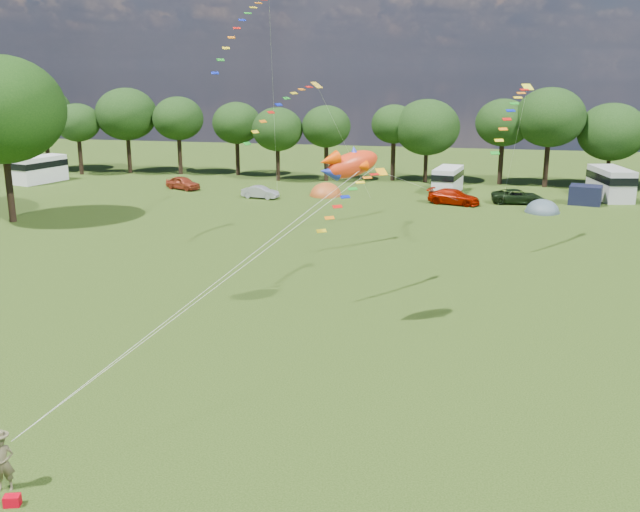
% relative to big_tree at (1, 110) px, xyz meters
% --- Properties ---
extents(ground_plane, '(180.00, 180.00, 0.00)m').
position_rel_big_tree_xyz_m(ground_plane, '(30.00, -28.00, -9.02)').
color(ground_plane, black).
rests_on(ground_plane, ground).
extents(tree_line, '(102.98, 10.98, 10.27)m').
position_rel_big_tree_xyz_m(tree_line, '(35.30, 26.99, -2.67)').
color(tree_line, black).
rests_on(tree_line, ground).
extents(big_tree, '(10.00, 10.00, 13.28)m').
position_rel_big_tree_xyz_m(big_tree, '(0.00, 0.00, 0.00)').
color(big_tree, black).
rests_on(big_tree, ground).
extents(car_a, '(4.31, 3.09, 1.34)m').
position_rel_big_tree_xyz_m(car_a, '(7.55, 17.63, -8.35)').
color(car_a, '#9E371D').
rests_on(car_a, ground).
extents(car_b, '(3.48, 1.70, 1.18)m').
position_rel_big_tree_xyz_m(car_b, '(16.83, 14.37, -8.43)').
color(car_b, '#999CA2').
rests_on(car_b, ground).
extents(car_c, '(4.98, 3.13, 1.39)m').
position_rel_big_tree_xyz_m(car_c, '(35.16, 15.14, -8.32)').
color(car_c, '#951100').
rests_on(car_c, ground).
extents(car_d, '(4.99, 2.54, 1.32)m').
position_rel_big_tree_xyz_m(car_d, '(40.91, 16.75, -8.36)').
color(car_d, black).
rests_on(car_d, ground).
extents(campervan_a, '(3.97, 6.23, 2.83)m').
position_rel_big_tree_xyz_m(campervan_a, '(-9.45, 18.68, -7.50)').
color(campervan_a, white).
rests_on(campervan_a, ground).
extents(campervan_c, '(3.06, 5.49, 2.54)m').
position_rel_big_tree_xyz_m(campervan_c, '(34.35, 21.32, -7.65)').
color(campervan_c, silver).
rests_on(campervan_c, ground).
extents(campervan_d, '(3.79, 6.49, 2.98)m').
position_rel_big_tree_xyz_m(campervan_d, '(49.68, 20.98, -7.42)').
color(campervan_d, '#B8B9BA').
rests_on(campervan_d, ground).
extents(tent_orange, '(3.21, 3.52, 2.51)m').
position_rel_big_tree_xyz_m(tent_orange, '(22.70, 17.18, -9.00)').
color(tent_orange, '#B9511E').
rests_on(tent_orange, ground).
extents(tent_greyblue, '(3.02, 3.31, 2.25)m').
position_rel_big_tree_xyz_m(tent_greyblue, '(42.85, 12.98, -9.00)').
color(tent_greyblue, '#475961').
rests_on(tent_greyblue, ground).
extents(awning_navy, '(3.21, 2.81, 1.74)m').
position_rel_big_tree_xyz_m(awning_navy, '(47.00, 17.64, -8.15)').
color(awning_navy, black).
rests_on(awning_navy, ground).
extents(kite_flyer, '(0.77, 0.65, 1.80)m').
position_rel_big_tree_xyz_m(kite_flyer, '(23.26, -34.10, -8.12)').
color(kite_flyer, brown).
rests_on(kite_flyer, ground).
extents(kite_bag, '(0.53, 0.43, 0.33)m').
position_rel_big_tree_xyz_m(kite_bag, '(23.96, -34.79, -8.85)').
color(kite_bag, red).
rests_on(kite_bag, ground).
extents(fish_kite, '(3.01, 2.77, 1.74)m').
position_rel_big_tree_xyz_m(fish_kite, '(31.01, -18.52, -1.00)').
color(fish_kite, '#F83814').
rests_on(fish_kite, ground).
extents(streamer_kite_a, '(3.36, 5.57, 5.76)m').
position_rel_big_tree_xyz_m(streamer_kite_a, '(19.83, 1.94, 6.52)').
color(streamer_kite_a, yellow).
rests_on(streamer_kite_a, ground).
extents(streamer_kite_b, '(4.23, 4.79, 3.84)m').
position_rel_big_tree_xyz_m(streamer_kite_b, '(24.66, -4.75, 1.03)').
color(streamer_kite_b, yellow).
rests_on(streamer_kite_b, ground).
extents(streamer_kite_c, '(3.17, 4.92, 2.79)m').
position_rel_big_tree_xyz_m(streamer_kite_c, '(30.62, -13.00, -3.10)').
color(streamer_kite_c, orange).
rests_on(streamer_kite_c, ground).
extents(streamer_kite_d, '(2.78, 5.10, 4.33)m').
position_rel_big_tree_xyz_m(streamer_kite_d, '(39.18, -0.88, 0.67)').
color(streamer_kite_d, '#FFFD22').
rests_on(streamer_kite_d, ground).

